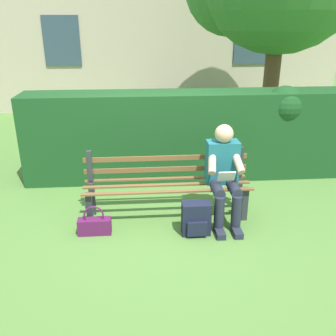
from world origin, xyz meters
name	(u,v)px	position (x,y,z in m)	size (l,w,h in m)	color
ground	(167,216)	(0.00, 0.00, 0.00)	(60.00, 60.00, 0.00)	#517F38
park_bench	(167,184)	(0.00, -0.06, 0.42)	(2.03, 0.45, 0.83)	#2D3338
person_seated	(224,172)	(-0.66, 0.10, 0.62)	(0.44, 0.73, 1.17)	#1E6672
hedge_backdrop	(188,133)	(-0.42, -1.30, 0.69)	(4.83, 0.70, 1.41)	#19471E
backpack	(196,219)	(-0.30, 0.42, 0.19)	(0.32, 0.25, 0.39)	#191E33
handbag	(95,225)	(0.86, 0.33, 0.11)	(0.38, 0.13, 0.35)	#59194C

